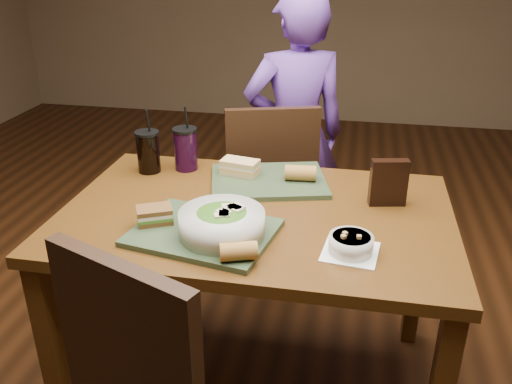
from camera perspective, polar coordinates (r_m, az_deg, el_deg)
ground at (r=2.26m, az=0.00°, el=-19.23°), size 6.00×6.00×0.00m
dining_table at (r=1.86m, az=0.00°, el=-4.49°), size 1.30×0.85×0.75m
chair_far at (r=2.53m, az=2.06°, el=0.31°), size 0.51×0.51×0.94m
diner at (r=2.68m, az=4.12°, el=5.86°), size 0.60×0.50×1.40m
tray_near at (r=1.67m, az=-5.56°, el=-4.27°), size 0.47×0.39×0.02m
tray_far at (r=2.02m, az=1.32°, el=1.19°), size 0.49×0.42×0.02m
salad_bowl at (r=1.62m, az=-3.61°, el=-3.14°), size 0.26×0.26×0.09m
soup_bowl at (r=1.59m, az=9.96°, el=-5.39°), size 0.17×0.17×0.06m
sandwich_near at (r=1.72m, az=-10.63°, el=-2.38°), size 0.13×0.11×0.05m
sandwich_far at (r=2.05m, az=-1.70°, el=2.66°), size 0.15×0.10×0.06m
baguette_near at (r=1.50m, az=-1.85°, el=-6.25°), size 0.12×0.08×0.05m
baguette_far at (r=2.00m, az=4.71°, el=2.01°), size 0.12×0.07×0.06m
cup_cola at (r=2.14m, az=-11.27°, el=4.21°), size 0.09×0.09×0.25m
cup_berry at (r=2.14m, az=-7.43°, el=4.55°), size 0.10×0.10×0.26m
chip_bag at (r=1.88m, az=13.77°, el=0.96°), size 0.13×0.06×0.16m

